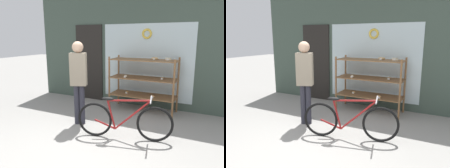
{
  "view_description": "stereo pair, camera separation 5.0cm",
  "coord_description": "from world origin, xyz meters",
  "views": [
    {
      "loc": [
        1.83,
        -2.45,
        1.77
      ],
      "look_at": [
        0.13,
        1.03,
        0.94
      ],
      "focal_mm": 35.0,
      "sensor_mm": 36.0,
      "label": 1
    },
    {
      "loc": [
        1.88,
        -2.43,
        1.77
      ],
      "look_at": [
        0.13,
        1.03,
        0.94
      ],
      "focal_mm": 35.0,
      "sensor_mm": 36.0,
      "label": 2
    }
  ],
  "objects": [
    {
      "name": "pedestrian",
      "position": [
        -0.65,
        1.11,
        1.0
      ],
      "size": [
        0.36,
        0.29,
        1.69
      ],
      "rotation": [
        0.0,
        0.0,
        0.4
      ],
      "color": "#282833",
      "rests_on": "ground_plane"
    },
    {
      "name": "bicycle",
      "position": [
        0.43,
        0.87,
        0.34
      ],
      "size": [
        1.65,
        0.56,
        0.76
      ],
      "rotation": [
        0.0,
        0.0,
        0.24
      ],
      "color": "black",
      "rests_on": "ground_plane"
    },
    {
      "name": "storefront_facade",
      "position": [
        -0.04,
        2.88,
        1.56
      ],
      "size": [
        6.15,
        0.13,
        3.18
      ],
      "color": "#3D4C42",
      "rests_on": "ground_plane"
    },
    {
      "name": "ground_plane",
      "position": [
        0.0,
        0.0,
        0.0
      ],
      "size": [
        30.0,
        30.0,
        0.0
      ],
      "primitive_type": "plane",
      "color": "gray"
    },
    {
      "name": "display_case",
      "position": [
        0.27,
        2.45,
        0.81
      ],
      "size": [
        1.58,
        0.59,
        1.32
      ],
      "color": "brown",
      "rests_on": "ground_plane"
    }
  ]
}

